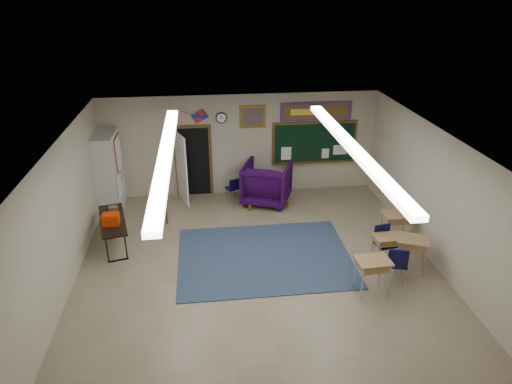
{
  "coord_description": "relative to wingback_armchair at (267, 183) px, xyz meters",
  "views": [
    {
      "loc": [
        -1.08,
        -8.16,
        5.91
      ],
      "look_at": [
        0.09,
        1.5,
        1.37
      ],
      "focal_mm": 32.0,
      "sensor_mm": 36.0,
      "label": 1
    }
  ],
  "objects": [
    {
      "name": "folding_table",
      "position": [
        -4.01,
        -1.95,
        -0.21
      ],
      "size": [
        0.92,
        1.79,
        0.97
      ],
      "rotation": [
        0.0,
        0.0,
        0.22
      ],
      "color": "black",
      "rests_on": "floor"
    },
    {
      "name": "student_chair_desk_a",
      "position": [
        2.17,
        -4.19,
        -0.14
      ],
      "size": [
        0.57,
        0.57,
        0.91
      ],
      "primitive_type": null,
      "rotation": [
        0.0,
        0.0,
        2.84
      ],
      "color": "black",
      "rests_on": "floor"
    },
    {
      "name": "bulletin_board",
      "position": [
        1.53,
        0.74,
        1.85
      ],
      "size": [
        2.1,
        0.05,
        0.55
      ],
      "color": "#9F0D0D",
      "rests_on": "back_wall"
    },
    {
      "name": "wingback_armchair",
      "position": [
        0.0,
        0.0,
        0.0
      ],
      "size": [
        1.66,
        1.69,
        1.19
      ],
      "primitive_type": "imported",
      "rotation": [
        0.0,
        0.0,
        2.76
      ],
      "color": "#230532",
      "rests_on": "floor"
    },
    {
      "name": "student_chair_desk_b",
      "position": [
        2.24,
        -3.4,
        -0.17
      ],
      "size": [
        0.5,
        0.5,
        0.86
      ],
      "primitive_type": null,
      "rotation": [
        0.0,
        0.0,
        0.18
      ],
      "color": "black",
      "rests_on": "floor"
    },
    {
      "name": "back_wall",
      "position": [
        -0.67,
        0.78,
        0.9
      ],
      "size": [
        8.0,
        0.04,
        3.0
      ],
      "primitive_type": "cube",
      "color": "#AFA78E",
      "rests_on": "floor"
    },
    {
      "name": "student_desk_back_right",
      "position": [
        2.67,
        -3.84,
        -0.14
      ],
      "size": [
        0.83,
        0.74,
        0.82
      ],
      "rotation": [
        0.0,
        0.0,
        -0.42
      ],
      "color": "#9F6F4A",
      "rests_on": "floor"
    },
    {
      "name": "student_desk_front_right",
      "position": [
        2.8,
        -2.68,
        -0.14
      ],
      "size": [
        0.69,
        0.52,
        0.81
      ],
      "rotation": [
        0.0,
        0.0,
        -0.02
      ],
      "color": "#9F6F4A",
      "rests_on": "floor"
    },
    {
      "name": "chalkboard",
      "position": [
        1.53,
        0.74,
        0.87
      ],
      "size": [
        2.55,
        0.14,
        1.3
      ],
      "color": "#533B17",
      "rests_on": "back_wall"
    },
    {
      "name": "ceiling",
      "position": [
        -0.67,
        -3.72,
        2.4
      ],
      "size": [
        8.0,
        9.0,
        0.04
      ],
      "primitive_type": "cube",
      "color": "silver",
      "rests_on": "back_wall"
    },
    {
      "name": "doorway",
      "position": [
        -2.17,
        0.63,
        0.46
      ],
      "size": [
        1.1,
        0.89,
        2.16
      ],
      "color": "black",
      "rests_on": "back_wall"
    },
    {
      "name": "student_desk_back_left",
      "position": [
        1.52,
        -4.52,
        -0.14
      ],
      "size": [
        0.71,
        0.55,
        0.81
      ],
      "rotation": [
        0.0,
        0.0,
        0.06
      ],
      "color": "#9F6F4A",
      "rests_on": "floor"
    },
    {
      "name": "area_rug",
      "position": [
        -0.47,
        -2.92,
        -0.59
      ],
      "size": [
        4.0,
        3.0,
        0.02
      ],
      "primitive_type": "cube",
      "color": "#2E3B57",
      "rests_on": "floor"
    },
    {
      "name": "right_wall",
      "position": [
        3.33,
        -3.72,
        0.9
      ],
      "size": [
        0.04,
        9.0,
        3.0
      ],
      "primitive_type": "cube",
      "color": "#AFA78E",
      "rests_on": "floor"
    },
    {
      "name": "left_wall",
      "position": [
        -4.67,
        -3.72,
        0.9
      ],
      "size": [
        0.04,
        9.0,
        3.0
      ],
      "primitive_type": "cube",
      "color": "#AFA78E",
      "rests_on": "floor"
    },
    {
      "name": "wooden_stool",
      "position": [
        -2.93,
        -1.05,
        -0.32
      ],
      "size": [
        0.3,
        0.3,
        0.53
      ],
      "color": "#552E19",
      "rests_on": "floor"
    },
    {
      "name": "storage_cabinet",
      "position": [
        -4.38,
        0.13,
        0.5
      ],
      "size": [
        0.59,
        1.25,
        2.2
      ],
      "color": "beige",
      "rests_on": "floor"
    },
    {
      "name": "student_desk_front_left",
      "position": [
        2.24,
        -3.47,
        -0.21
      ],
      "size": [
        0.61,
        0.47,
        0.7
      ],
      "rotation": [
        0.0,
        0.0,
        0.07
      ],
      "color": "#9F6F4A",
      "rests_on": "floor"
    },
    {
      "name": "wall_flags",
      "position": [
        -2.07,
        0.72,
        1.88
      ],
      "size": [
        1.16,
        0.06,
        0.7
      ],
      "primitive_type": null,
      "color": "red",
      "rests_on": "back_wall"
    },
    {
      "name": "student_chair_reading",
      "position": [
        -0.98,
        0.24,
        -0.24
      ],
      "size": [
        0.46,
        0.46,
        0.7
      ],
      "primitive_type": null,
      "rotation": [
        0.0,
        0.0,
        3.54
      ],
      "color": "black",
      "rests_on": "floor"
    },
    {
      "name": "framed_art_print",
      "position": [
        -0.32,
        0.74,
        1.75
      ],
      "size": [
        0.75,
        0.05,
        0.65
      ],
      "color": "olive",
      "rests_on": "back_wall"
    },
    {
      "name": "fluorescent_strips",
      "position": [
        -0.67,
        -3.72,
        2.34
      ],
      "size": [
        3.86,
        6.0,
        0.1
      ],
      "primitive_type": null,
      "color": "white",
      "rests_on": "ceiling"
    },
    {
      "name": "floor",
      "position": [
        -0.67,
        -3.72,
        -0.6
      ],
      "size": [
        9.0,
        9.0,
        0.0
      ],
      "primitive_type": "plane",
      "color": "#83735A",
      "rests_on": "ground"
    },
    {
      "name": "wall_clock",
      "position": [
        -1.22,
        0.74,
        1.75
      ],
      "size": [
        0.32,
        0.05,
        0.32
      ],
      "color": "black",
      "rests_on": "back_wall"
    }
  ]
}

